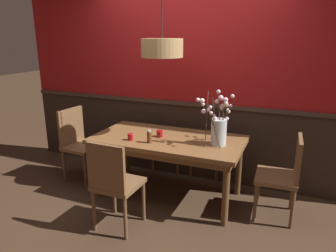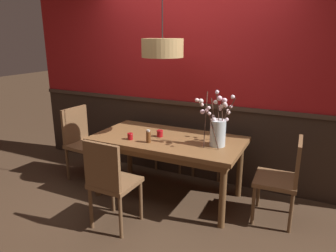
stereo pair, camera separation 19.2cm
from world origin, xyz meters
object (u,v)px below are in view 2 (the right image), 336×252
(chair_head_east_end, at_px, (284,176))
(pendant_lamp, at_px, (162,48))
(vase_with_blossoms, at_px, (218,129))
(chair_far_side_right, at_px, (212,139))
(candle_holder_nearer_center, at_px, (160,133))
(condiment_bottle, at_px, (148,137))
(chair_far_side_left, at_px, (175,132))
(dining_table, at_px, (168,145))
(chair_head_west_end, at_px, (82,139))
(candle_holder_nearer_edge, at_px, (130,136))
(chair_near_side_left, at_px, (110,180))

(chair_head_east_end, distance_m, pendant_lamp, 1.84)
(vase_with_blossoms, bearing_deg, chair_far_side_right, 110.95)
(vase_with_blossoms, xyz_separation_m, candle_holder_nearer_center, (-0.69, 0.01, -0.14))
(condiment_bottle, bearing_deg, chair_far_side_right, 71.03)
(chair_far_side_left, bearing_deg, dining_table, -70.18)
(chair_far_side_left, distance_m, vase_with_blossoms, 1.32)
(chair_far_side_left, height_order, chair_head_west_end, chair_head_west_end)
(dining_table, distance_m, candle_holder_nearer_edge, 0.45)
(condiment_bottle, height_order, pendant_lamp, pendant_lamp)
(candle_holder_nearer_center, distance_m, condiment_bottle, 0.24)
(vase_with_blossoms, bearing_deg, candle_holder_nearer_center, 179.41)
(chair_head_east_end, bearing_deg, chair_far_side_right, 141.38)
(chair_head_west_end, bearing_deg, pendant_lamp, 2.63)
(chair_far_side_right, xyz_separation_m, condiment_bottle, (-0.38, -1.09, 0.30))
(candle_holder_nearer_center, bearing_deg, chair_head_east_end, 1.46)
(candle_holder_nearer_center, bearing_deg, chair_far_side_left, 103.49)
(chair_head_west_end, relative_size, candle_holder_nearer_edge, 12.72)
(candle_holder_nearer_center, bearing_deg, chair_head_west_end, -179.71)
(candle_holder_nearer_edge, bearing_deg, chair_head_west_end, 165.80)
(condiment_bottle, bearing_deg, chair_far_side_left, 99.80)
(dining_table, xyz_separation_m, vase_with_blossoms, (0.59, -0.01, 0.26))
(dining_table, bearing_deg, chair_near_side_left, -104.37)
(chair_head_east_end, height_order, condiment_bottle, chair_head_east_end)
(dining_table, distance_m, pendant_lamp, 1.09)
(vase_with_blossoms, height_order, pendant_lamp, pendant_lamp)
(chair_head_west_end, relative_size, chair_near_side_left, 1.02)
(chair_head_west_end, xyz_separation_m, candle_holder_nearer_edge, (0.91, -0.23, 0.24))
(candle_holder_nearer_edge, bearing_deg, candle_holder_nearer_center, 42.97)
(dining_table, xyz_separation_m, chair_far_side_left, (-0.31, 0.87, -0.13))
(pendant_lamp, bearing_deg, chair_head_west_end, -177.37)
(chair_head_west_end, bearing_deg, dining_table, 0.56)
(pendant_lamp, bearing_deg, condiment_bottle, -96.78)
(chair_head_west_end, bearing_deg, candle_holder_nearer_edge, -14.20)
(chair_far_side_left, height_order, chair_head_east_end, chair_far_side_left)
(chair_head_east_end, relative_size, condiment_bottle, 6.23)
(chair_far_side_right, distance_m, condiment_bottle, 1.19)
(chair_far_side_left, xyz_separation_m, pendant_lamp, (0.23, -0.82, 1.22))
(chair_far_side_left, distance_m, chair_far_side_right, 0.57)
(vase_with_blossoms, relative_size, candle_holder_nearer_center, 7.84)
(candle_holder_nearer_center, bearing_deg, vase_with_blossoms, -0.59)
(chair_far_side_right, xyz_separation_m, chair_head_east_end, (1.03, -0.82, 0.00))
(dining_table, relative_size, candle_holder_nearer_edge, 22.93)
(chair_far_side_right, relative_size, pendant_lamp, 0.73)
(chair_head_west_end, height_order, chair_head_east_end, chair_head_west_end)
(chair_far_side_right, height_order, candle_holder_nearer_edge, chair_far_side_right)
(chair_near_side_left, height_order, chair_head_east_end, chair_near_side_left)
(chair_head_east_end, height_order, candle_holder_nearer_center, chair_head_east_end)
(candle_holder_nearer_center, bearing_deg, candle_holder_nearer_edge, -137.03)
(chair_far_side_left, xyz_separation_m, candle_holder_nearer_center, (0.21, -0.87, 0.26))
(dining_table, height_order, candle_holder_nearer_edge, candle_holder_nearer_edge)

